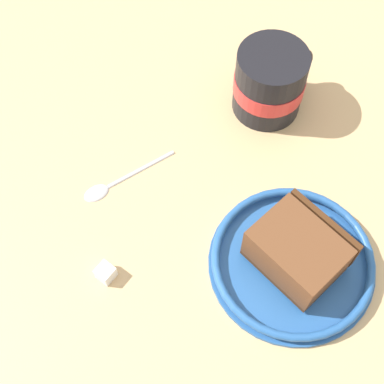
% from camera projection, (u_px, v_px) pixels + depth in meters
% --- Properties ---
extents(ground_plane, '(1.36, 1.36, 0.02)m').
position_uv_depth(ground_plane, '(250.00, 209.00, 0.64)').
color(ground_plane, tan).
extents(small_plate, '(0.18, 0.18, 0.02)m').
position_uv_depth(small_plate, '(294.00, 261.00, 0.59)').
color(small_plate, '#26599E').
rests_on(small_plate, ground_plane).
extents(cake_slice, '(0.10, 0.09, 0.05)m').
position_uv_depth(cake_slice, '(300.00, 249.00, 0.57)').
color(cake_slice, '#472814').
rests_on(cake_slice, small_plate).
extents(tea_mug, '(0.08, 0.11, 0.09)m').
position_uv_depth(tea_mug, '(270.00, 82.00, 0.66)').
color(tea_mug, black).
rests_on(tea_mug, ground_plane).
extents(teaspoon, '(0.02, 0.12, 0.01)m').
position_uv_depth(teaspoon, '(110.00, 184.00, 0.64)').
color(teaspoon, silver).
rests_on(teaspoon, ground_plane).
extents(sugar_cube, '(0.02, 0.02, 0.02)m').
position_uv_depth(sugar_cube, '(106.00, 273.00, 0.58)').
color(sugar_cube, white).
rests_on(sugar_cube, ground_plane).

